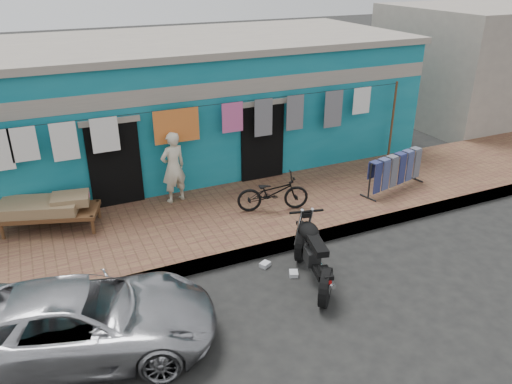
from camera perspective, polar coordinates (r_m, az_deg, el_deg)
name	(u,v)px	position (r m, az deg, el deg)	size (l,w,h in m)	color
ground	(306,300)	(8.57, 5.71, -12.19)	(80.00, 80.00, 0.00)	black
sidewalk	(237,217)	(10.77, -2.22, -2.91)	(28.00, 3.00, 0.25)	brown
curb	(266,249)	(9.62, 1.12, -6.58)	(28.00, 0.10, 0.25)	gray
building	(179,103)	(13.75, -8.83, 10.04)	(12.20, 5.20, 3.36)	#0F6A7E
neighbor_right	(482,63)	(19.70, 24.40, 13.29)	(6.00, 5.00, 3.80)	#9E9384
clothesline	(196,128)	(11.08, -6.84, 7.28)	(10.06, 0.06, 2.10)	brown
car	(80,320)	(7.67, -19.46, -13.62)	(1.78, 3.92, 1.10)	#B5B5BA
seated_person	(173,167)	(11.04, -9.44, 2.80)	(0.58, 0.39, 1.61)	beige
bicycle	(273,189)	(10.62, 1.94, 0.37)	(0.54, 1.52, 0.99)	black
motorcycle	(313,252)	(8.74, 6.57, -6.88)	(1.01, 1.85, 1.14)	black
charpoy	(51,213)	(10.76, -22.39, -2.27)	(2.11, 1.46, 0.65)	brown
jeans_rack	(394,171)	(12.07, 15.55, 2.28)	(1.88, 0.78, 0.88)	black
litter_a	(265,264)	(9.33, 1.04, -8.28)	(0.18, 0.14, 0.08)	silver
litter_b	(311,253)	(9.73, 6.28, -6.92)	(0.17, 0.12, 0.08)	silver
litter_c	(294,274)	(9.12, 4.33, -9.27)	(0.19, 0.15, 0.08)	silver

